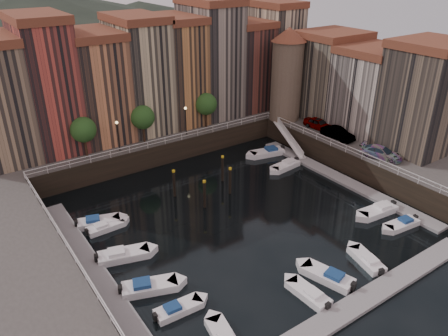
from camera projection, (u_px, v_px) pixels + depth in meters
ground at (234, 215)px, 48.50m from camera, size 200.00×200.00×0.00m
quay_far at (135, 132)px, 67.03m from camera, size 80.00×20.00×3.00m
quay_right at (406, 151)px, 60.63m from camera, size 20.00×36.00×3.00m
dock_left at (96, 274)px, 39.43m from camera, size 2.00×28.00×0.35m
dock_right at (341, 179)px, 55.94m from camera, size 2.00×28.00×0.35m
dock_near at (355, 305)px, 35.87m from camera, size 30.00×2.00×0.35m
mountains at (19, 23)px, 127.09m from camera, size 145.00×100.00×18.00m
far_terrace at (158, 71)px, 62.70m from camera, size 48.70×10.30×17.50m
right_terrace at (374, 87)px, 60.58m from camera, size 9.30×24.30×14.00m
corner_tower at (287, 73)px, 64.89m from camera, size 5.20×5.20×13.80m
promenade_trees at (147, 116)px, 58.35m from camera, size 21.20×3.20×5.20m
street_lamps at (153, 123)px, 58.08m from camera, size 10.36×0.36×4.18m
railings at (210, 169)px, 50.43m from camera, size 36.08×34.04×0.52m
gangway at (289, 138)px, 63.75m from camera, size 2.78×8.32×3.73m
mooring_pilings at (208, 182)px, 52.12m from camera, size 7.34×4.61×3.78m
boat_left_0 at (177, 309)px, 35.29m from camera, size 4.21×1.70×0.96m
boat_left_1 at (148, 287)px, 37.55m from camera, size 5.12×3.30×1.15m
boat_left_2 at (122, 255)px, 41.50m from camera, size 5.22×3.08×1.17m
boat_left_3 at (105, 227)px, 45.87m from camera, size 4.16×1.62×0.95m
boat_left_4 at (98, 222)px, 46.69m from camera, size 4.78×2.90×1.07m
boat_right_0 at (402, 224)px, 46.36m from camera, size 4.35×1.97×0.98m
boat_right_1 at (378, 211)px, 48.66m from camera, size 5.08×2.24×1.15m
boat_right_3 at (286, 166)px, 59.08m from camera, size 4.74×2.18×1.07m
boat_right_4 at (268, 152)px, 62.88m from camera, size 5.36×2.84×1.20m
boat_near_1 at (309, 294)px, 36.83m from camera, size 1.77×4.39×1.00m
boat_near_2 at (329, 277)px, 38.75m from camera, size 2.99×5.09×1.14m
boat_near_3 at (367, 260)px, 40.88m from camera, size 2.51×4.43×0.99m
car_a at (318, 124)px, 63.63m from camera, size 2.30×4.77×1.57m
car_b at (338, 134)px, 60.12m from camera, size 2.05×5.00×1.61m
car_c at (381, 153)px, 54.49m from camera, size 3.64×5.56×1.50m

